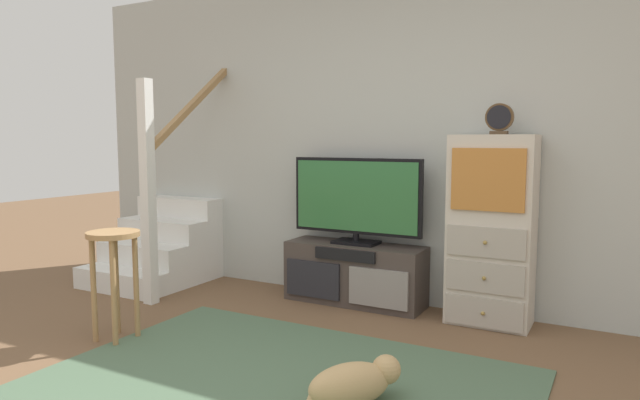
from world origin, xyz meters
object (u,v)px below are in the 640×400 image
at_px(side_cabinet, 491,231).
at_px(desk_clock, 499,119).
at_px(media_console, 355,274).
at_px(dog, 355,383).
at_px(television, 356,198).
at_px(bar_stool_near, 114,260).

xyz_separation_m(side_cabinet, desk_clock, (0.03, -0.01, 0.79)).
bearing_deg(media_console, side_cabinet, 0.54).
bearing_deg(dog, television, 114.89).
bearing_deg(media_console, desk_clock, -0.25).
xyz_separation_m(media_console, television, (-0.00, 0.02, 0.61)).
height_order(desk_clock, bar_stool_near, desk_clock).
bearing_deg(bar_stool_near, media_console, 55.79).
relative_size(media_console, desk_clock, 5.30).
bearing_deg(dog, bar_stool_near, 177.26).
relative_size(side_cabinet, bar_stool_near, 1.87).
bearing_deg(desk_clock, bar_stool_near, -144.65).
bearing_deg(bar_stool_near, desk_clock, 35.35).
bearing_deg(dog, side_cabinet, 79.03).
bearing_deg(side_cabinet, desk_clock, -23.97).
bearing_deg(desk_clock, media_console, 179.75).
height_order(television, dog, television).
relative_size(media_console, bar_stool_near, 1.56).
bearing_deg(desk_clock, dog, -102.23).
xyz_separation_m(television, bar_stool_near, (-1.03, -1.54, -0.32)).
distance_m(television, desk_clock, 1.26).
height_order(media_console, side_cabinet, side_cabinet).
bearing_deg(television, bar_stool_near, -123.80).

